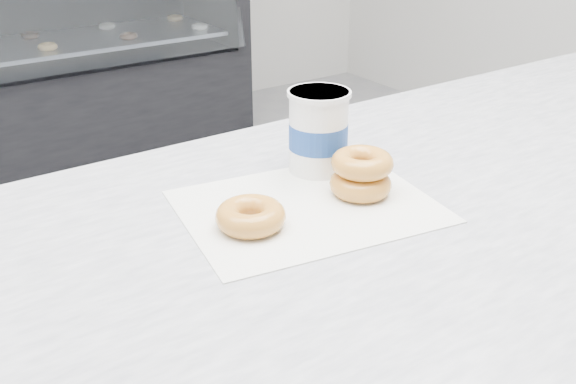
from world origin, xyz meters
name	(u,v)px	position (x,y,z in m)	size (l,w,h in m)	color
wax_paper	(307,206)	(-0.11, -0.54, 0.90)	(0.34, 0.26, 0.00)	silver
donut_single	(251,216)	(-0.20, -0.54, 0.92)	(0.09, 0.09, 0.03)	gold
donut_stack	(361,173)	(-0.02, -0.55, 0.93)	(0.09, 0.09, 0.06)	gold
coffee_cup	(318,131)	(-0.02, -0.44, 0.97)	(0.11, 0.11, 0.13)	white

